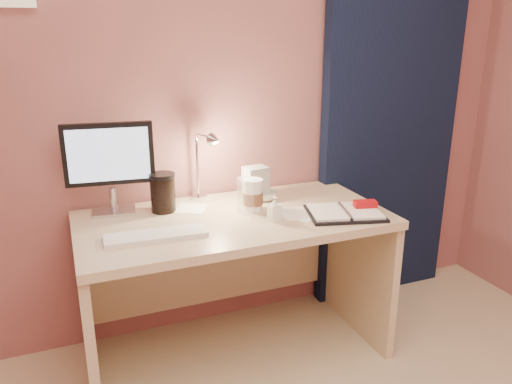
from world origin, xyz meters
name	(u,v)px	position (x,y,z in m)	size (l,w,h in m)	color
room	(377,107)	(0.95, 1.69, 1.14)	(3.50, 3.50, 3.50)	#C6B28E
desk	(230,255)	(0.00, 1.45, 0.50)	(1.40, 0.70, 0.73)	beige
monitor	(109,160)	(-0.50, 1.63, 0.98)	(0.40, 0.16, 0.42)	silver
keyboard	(156,235)	(-0.38, 1.27, 0.74)	(0.41, 0.12, 0.02)	white
planner	(347,212)	(0.49, 1.21, 0.74)	(0.39, 0.33, 0.05)	black
paper_a	(302,215)	(0.29, 1.27, 0.73)	(0.14, 0.14, 0.00)	white
paper_b	(297,213)	(0.28, 1.30, 0.73)	(0.16, 0.16, 0.00)	white
paper_c	(191,208)	(-0.16, 1.55, 0.73)	(0.14, 0.14, 0.00)	white
coffee_cup	(253,196)	(0.11, 1.42, 0.80)	(0.09, 0.09, 0.15)	white
clear_cup	(247,195)	(0.08, 1.42, 0.81)	(0.09, 0.09, 0.16)	white
bowl	(265,196)	(0.22, 1.54, 0.75)	(0.13, 0.13, 0.04)	silver
lotion_bottle	(274,208)	(0.15, 1.27, 0.79)	(0.05, 0.05, 0.11)	white
dark_jar	(163,194)	(-0.28, 1.57, 0.81)	(0.11, 0.11, 0.16)	black
product_box	(256,183)	(0.18, 1.57, 0.81)	(0.11, 0.09, 0.17)	beige
desk_lamp	(195,160)	(-0.11, 1.61, 0.95)	(0.14, 0.21, 0.35)	silver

